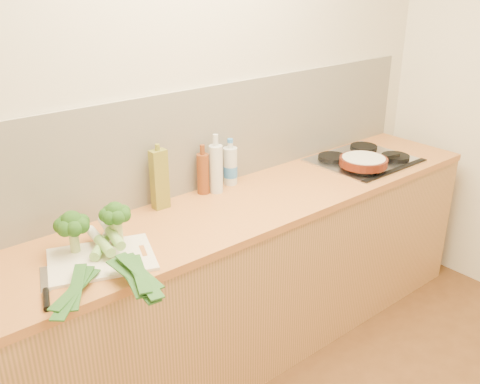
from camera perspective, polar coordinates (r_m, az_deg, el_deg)
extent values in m
plane|color=beige|center=(2.74, -4.78, 8.15)|extent=(3.50, 0.00, 3.50)
cube|color=silver|center=(2.77, -4.57, 5.51)|extent=(3.20, 0.02, 0.54)
cube|color=tan|center=(2.88, -0.71, -10.04)|extent=(3.20, 0.60, 0.86)
cube|color=#BD6F37|center=(2.66, -0.76, -1.91)|extent=(3.20, 0.62, 0.04)
cube|color=silver|center=(3.34, 13.03, 3.28)|extent=(0.58, 0.50, 0.01)
cube|color=black|center=(3.21, 16.25, 2.27)|extent=(0.58, 0.04, 0.01)
cylinder|color=black|center=(3.15, 13.08, 2.46)|extent=(0.17, 0.17, 0.03)
cylinder|color=black|center=(3.38, 16.23, 3.57)|extent=(0.17, 0.17, 0.03)
cylinder|color=black|center=(3.29, 9.81, 3.63)|extent=(0.17, 0.17, 0.03)
cylinder|color=black|center=(3.51, 13.05, 4.63)|extent=(0.17, 0.17, 0.03)
cube|color=white|center=(2.25, -14.56, -6.96)|extent=(0.49, 0.43, 0.01)
cylinder|color=#9CAF66|center=(2.31, -17.23, -5.16)|extent=(0.04, 0.04, 0.08)
sphere|color=#1A3E10|center=(2.26, -17.52, -3.00)|extent=(0.09, 0.09, 0.09)
sphere|color=#1A3E10|center=(2.28, -16.54, -3.06)|extent=(0.07, 0.07, 0.07)
sphere|color=#1A3E10|center=(2.31, -17.21, -2.89)|extent=(0.07, 0.07, 0.07)
sphere|color=#1A3E10|center=(2.30, -18.08, -3.05)|extent=(0.07, 0.07, 0.07)
sphere|color=#1A3E10|center=(2.27, -18.50, -3.43)|extent=(0.07, 0.07, 0.07)
sphere|color=#1A3E10|center=(2.24, -18.16, -3.76)|extent=(0.07, 0.07, 0.07)
sphere|color=#1A3E10|center=(2.23, -17.28, -3.77)|extent=(0.07, 0.07, 0.07)
sphere|color=#1A3E10|center=(2.25, -16.56, -3.45)|extent=(0.07, 0.07, 0.07)
cylinder|color=#9CAF66|center=(2.32, -12.98, -4.28)|extent=(0.05, 0.05, 0.10)
sphere|color=#1A3E10|center=(2.27, -13.20, -2.01)|extent=(0.08, 0.08, 0.08)
sphere|color=#1A3E10|center=(2.29, -12.34, -2.07)|extent=(0.06, 0.06, 0.06)
sphere|color=#1A3E10|center=(2.31, -12.99, -1.92)|extent=(0.06, 0.06, 0.06)
sphere|color=#1A3E10|center=(2.30, -13.77, -2.07)|extent=(0.06, 0.06, 0.06)
sphere|color=#1A3E10|center=(2.28, -14.11, -2.41)|extent=(0.06, 0.06, 0.06)
sphere|color=#1A3E10|center=(2.25, -13.74, -2.69)|extent=(0.06, 0.06, 0.06)
sphere|color=#1A3E10|center=(2.24, -12.93, -2.70)|extent=(0.06, 0.06, 0.06)
sphere|color=#1A3E10|center=(2.26, -12.31, -2.42)|extent=(0.06, 0.06, 0.06)
cylinder|color=white|center=(2.38, -13.87, -4.32)|extent=(0.11, 0.11, 0.04)
cylinder|color=#81B85C|center=(2.28, -14.74, -5.80)|extent=(0.13, 0.14, 0.04)
cube|color=#1A4217|center=(2.03, -17.12, -9.84)|extent=(0.27, 0.22, 0.02)
cube|color=#1A4217|center=(2.02, -17.31, -10.10)|extent=(0.27, 0.28, 0.01)
cube|color=#1A4217|center=(2.04, -17.04, -9.59)|extent=(0.18, 0.26, 0.02)
cylinder|color=white|center=(2.35, -15.27, -4.40)|extent=(0.05, 0.11, 0.04)
cylinder|color=#81B85C|center=(2.25, -14.25, -5.60)|extent=(0.06, 0.14, 0.04)
cube|color=#1A4217|center=(2.01, -11.34, -8.98)|extent=(0.13, 0.30, 0.02)
cube|color=#1A4217|center=(1.99, -11.12, -9.20)|extent=(0.08, 0.34, 0.01)
cube|color=#1A4217|center=(2.02, -11.46, -8.76)|extent=(0.07, 0.28, 0.02)
cylinder|color=white|center=(2.38, -14.09, -3.41)|extent=(0.06, 0.13, 0.04)
cylinder|color=#81B85C|center=(2.26, -13.16, -4.80)|extent=(0.07, 0.16, 0.04)
cube|color=#1A4217|center=(2.00, -10.64, -8.51)|extent=(0.15, 0.30, 0.02)
cube|color=#1A4217|center=(1.98, -10.46, -8.73)|extent=(0.11, 0.34, 0.01)
cube|color=#1A4217|center=(2.01, -10.74, -8.27)|extent=(0.05, 0.28, 0.02)
cube|color=silver|center=(2.19, -20.07, -8.72)|extent=(0.10, 0.19, 0.00)
cylinder|color=black|center=(2.05, -19.96, -10.72)|extent=(0.06, 0.13, 0.02)
cylinder|color=#4E190D|center=(3.15, 13.02, 3.18)|extent=(0.28, 0.28, 0.04)
cylinder|color=beige|center=(3.14, 13.06, 3.58)|extent=(0.25, 0.25, 0.00)
cube|color=black|center=(3.28, 15.69, 3.67)|extent=(0.14, 0.05, 0.02)
cube|color=olive|center=(2.61, -8.58, 1.33)|extent=(0.08, 0.05, 0.30)
cylinder|color=olive|center=(2.55, -8.80, 4.75)|extent=(0.02, 0.02, 0.03)
cylinder|color=silver|center=(2.77, -2.56, 2.46)|extent=(0.07, 0.07, 0.25)
cylinder|color=silver|center=(2.72, -2.62, 5.55)|extent=(0.03, 0.03, 0.06)
cylinder|color=brown|center=(2.77, -3.96, 1.95)|extent=(0.06, 0.06, 0.21)
cylinder|color=brown|center=(2.72, -4.04, 4.54)|extent=(0.03, 0.03, 0.05)
cylinder|color=silver|center=(2.88, -1.04, 2.79)|extent=(0.08, 0.08, 0.21)
cylinder|color=silver|center=(2.85, -1.06, 5.01)|extent=(0.03, 0.03, 0.03)
cylinder|color=#377BCF|center=(2.89, -1.03, 2.22)|extent=(0.08, 0.08, 0.06)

